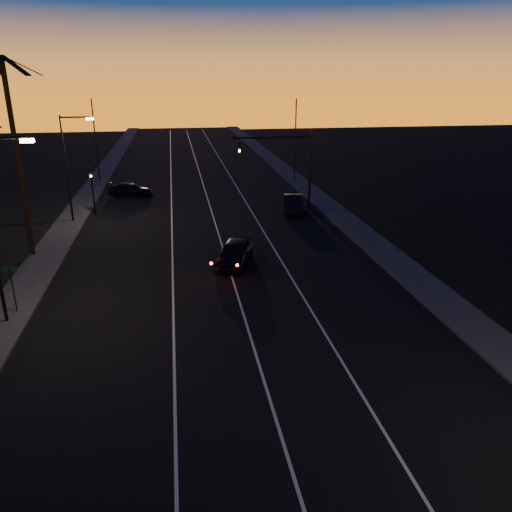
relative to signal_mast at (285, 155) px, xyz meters
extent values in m
cube|color=black|center=(-7.14, -9.99, -4.78)|extent=(20.00, 170.00, 0.01)
cube|color=#363634|center=(-18.34, -9.99, -4.70)|extent=(2.40, 170.00, 0.16)
cube|color=#363634|center=(4.06, -9.99, -4.70)|extent=(2.40, 170.00, 0.16)
cube|color=silver|center=(-10.14, -9.99, -4.76)|extent=(0.12, 160.00, 0.01)
cube|color=silver|center=(-6.64, -9.99, -4.76)|extent=(0.12, 160.00, 0.01)
cube|color=silver|center=(-3.14, -9.99, -4.76)|extent=(0.12, 160.00, 0.01)
cylinder|color=black|center=(-19.34, -9.99, 1.47)|extent=(0.32, 0.32, 12.50)
cube|color=black|center=(-18.31, -9.73, 7.15)|extent=(2.18, 0.92, 1.18)
cube|color=black|center=(-18.90, -9.03, 7.15)|extent=(1.25, 2.12, 1.18)
cube|color=black|center=(-18.49, -10.63, 7.15)|extent=(1.95, 1.61, 1.18)
cylinder|color=black|center=(-17.04, -19.99, 4.07)|extent=(2.20, 0.12, 0.12)
cube|color=#FFC566|center=(-15.94, -19.99, 3.94)|extent=(0.55, 0.26, 0.16)
cylinder|color=black|center=(-18.14, -1.99, -0.53)|extent=(0.16, 0.16, 8.50)
cylinder|color=black|center=(-17.04, -1.99, 3.57)|extent=(2.20, 0.12, 0.12)
cube|color=#FFC566|center=(-15.94, -1.99, 3.44)|extent=(0.55, 0.26, 0.16)
cylinder|color=black|center=(-17.94, -18.99, -3.48)|extent=(0.06, 0.06, 2.60)
cube|color=#0B4719|center=(-17.94, -18.99, -2.33)|extent=(0.70, 0.03, 0.20)
cylinder|color=black|center=(2.36, 0.01, -1.28)|extent=(0.20, 0.20, 7.00)
cylinder|color=black|center=(-1.14, 0.01, 1.52)|extent=(7.00, 0.16, 0.16)
cube|color=black|center=(-4.04, 0.01, 0.77)|extent=(0.32, 0.28, 1.00)
sphere|color=black|center=(-4.04, -0.16, 1.09)|extent=(0.20, 0.20, 0.20)
sphere|color=black|center=(-4.04, -0.16, 0.77)|extent=(0.20, 0.20, 0.20)
sphere|color=#14FF59|center=(-4.04, -0.16, 0.45)|extent=(0.20, 0.20, 0.20)
cylinder|color=black|center=(-16.64, 0.01, -2.68)|extent=(0.14, 0.14, 4.20)
cube|color=black|center=(-16.64, 0.01, -1.08)|extent=(0.28, 0.25, 0.90)
sphere|color=black|center=(-16.64, -0.14, -0.80)|extent=(0.18, 0.18, 0.18)
sphere|color=black|center=(-16.64, -0.14, -1.08)|extent=(0.18, 0.18, 0.18)
sphere|color=#14FF59|center=(-16.64, -0.14, -1.36)|extent=(0.18, 0.18, 0.18)
cylinder|color=black|center=(-18.14, 15.01, -0.28)|extent=(0.14, 0.14, 9.00)
cylinder|color=black|center=(3.86, 12.01, -0.28)|extent=(0.14, 0.14, 9.00)
imported|color=black|center=(-6.22, -13.78, -3.99)|extent=(3.26, 4.93, 1.56)
sphere|color=#FF0F05|center=(-7.86, -16.10, -3.74)|extent=(0.18, 0.18, 0.18)
sphere|color=#FF0F05|center=(-6.39, -16.62, -3.74)|extent=(0.18, 0.18, 0.18)
imported|color=black|center=(0.43, -1.88, -4.02)|extent=(2.49, 4.78, 1.50)
imported|color=black|center=(-14.11, 6.91, -4.13)|extent=(4.70, 2.91, 1.27)
camera|label=1|loc=(-9.67, -43.40, 6.63)|focal=35.00mm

